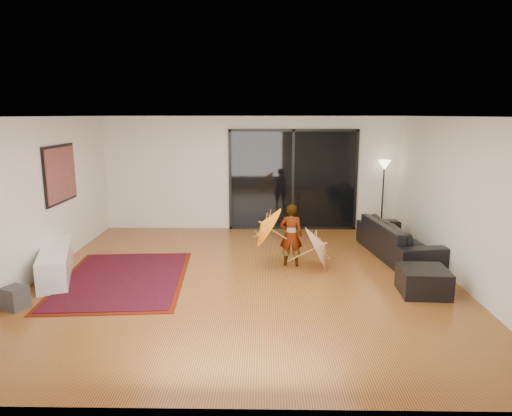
{
  "coord_description": "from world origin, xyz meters",
  "views": [
    {
      "loc": [
        0.3,
        -7.33,
        2.73
      ],
      "look_at": [
        0.17,
        0.61,
        1.1
      ],
      "focal_mm": 32.0,
      "sensor_mm": 36.0,
      "label": 1
    }
  ],
  "objects_px": {
    "sofa": "(399,239)",
    "ottoman": "(423,281)",
    "child": "(291,235)",
    "media_console": "(56,262)"
  },
  "relations": [
    {
      "from": "sofa",
      "to": "ottoman",
      "type": "xyz_separation_m",
      "value": [
        -0.17,
        -1.91,
        -0.14
      ]
    },
    {
      "from": "ottoman",
      "to": "child",
      "type": "distance_m",
      "value": 2.4
    },
    {
      "from": "ottoman",
      "to": "child",
      "type": "bearing_deg",
      "value": 146.39
    },
    {
      "from": "media_console",
      "to": "ottoman",
      "type": "relative_size",
      "value": 2.55
    },
    {
      "from": "child",
      "to": "sofa",
      "type": "bearing_deg",
      "value": -161.65
    },
    {
      "from": "ottoman",
      "to": "child",
      "type": "xyz_separation_m",
      "value": [
        -1.98,
        1.31,
        0.37
      ]
    },
    {
      "from": "sofa",
      "to": "child",
      "type": "xyz_separation_m",
      "value": [
        -2.15,
        -0.6,
        0.24
      ]
    },
    {
      "from": "media_console",
      "to": "child",
      "type": "height_order",
      "value": "child"
    },
    {
      "from": "sofa",
      "to": "ottoman",
      "type": "bearing_deg",
      "value": 166.95
    },
    {
      "from": "child",
      "to": "ottoman",
      "type": "bearing_deg",
      "value": 149.22
    }
  ]
}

